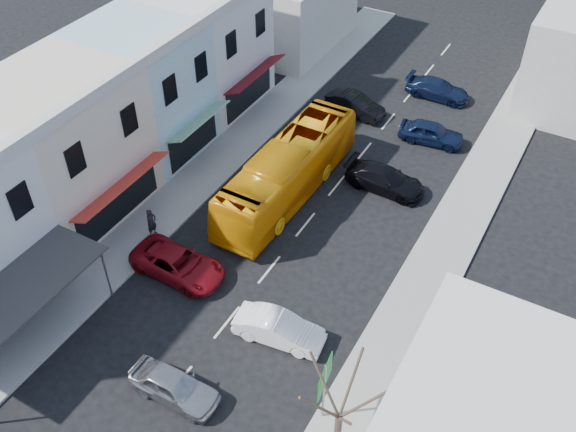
% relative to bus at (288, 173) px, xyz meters
% --- Properties ---
extents(ground, '(120.00, 120.00, 0.00)m').
position_rel_bus_xyz_m(ground, '(2.20, -9.89, -1.55)').
color(ground, black).
rests_on(ground, ground).
extents(sidewalk_left, '(3.00, 52.00, 0.15)m').
position_rel_bus_xyz_m(sidewalk_left, '(-5.30, 0.11, -1.48)').
color(sidewalk_left, gray).
rests_on(sidewalk_left, ground).
extents(sidewalk_right, '(3.00, 52.00, 0.15)m').
position_rel_bus_xyz_m(sidewalk_right, '(9.70, 0.11, -1.48)').
color(sidewalk_right, gray).
rests_on(sidewalk_right, ground).
extents(shopfront_row, '(8.25, 30.00, 8.00)m').
position_rel_bus_xyz_m(shopfront_row, '(-10.29, -4.89, 2.45)').
color(shopfront_row, silver).
rests_on(shopfront_row, ground).
extents(distant_block_left, '(8.00, 10.00, 6.00)m').
position_rel_bus_xyz_m(distant_block_left, '(-9.80, 17.11, 1.45)').
color(distant_block_left, '#B7B2A8').
rests_on(distant_block_left, ground).
extents(bus, '(2.67, 11.64, 3.10)m').
position_rel_bus_xyz_m(bus, '(0.00, 0.00, 0.00)').
color(bus, orange).
rests_on(bus, ground).
extents(car_silver, '(4.42, 1.85, 1.40)m').
position_rel_bus_xyz_m(car_silver, '(2.48, -14.34, -0.85)').
color(car_silver, '#A5A5AA').
rests_on(car_silver, ground).
extents(car_white, '(4.60, 2.36, 1.40)m').
position_rel_bus_xyz_m(car_white, '(4.87, -9.49, -0.85)').
color(car_white, white).
rests_on(car_white, ground).
extents(car_red, '(4.64, 2.01, 1.40)m').
position_rel_bus_xyz_m(car_red, '(-1.73, -8.40, -0.85)').
color(car_red, maroon).
rests_on(car_red, ground).
extents(car_black_near, '(4.54, 1.93, 1.40)m').
position_rel_bus_xyz_m(car_black_near, '(4.79, 3.25, -0.85)').
color(car_black_near, black).
rests_on(car_black_near, ground).
extents(car_navy_mid, '(4.58, 2.30, 1.40)m').
position_rel_bus_xyz_m(car_navy_mid, '(5.52, 9.22, -0.85)').
color(car_navy_mid, black).
rests_on(car_navy_mid, ground).
extents(car_black_far, '(4.61, 2.39, 1.40)m').
position_rel_bus_xyz_m(car_black_far, '(-0.26, 9.91, -0.85)').
color(car_black_far, black).
rests_on(car_black_far, ground).
extents(car_navy_far, '(4.51, 1.87, 1.40)m').
position_rel_bus_xyz_m(car_navy_far, '(4.00, 14.75, -0.85)').
color(car_navy_far, black).
rests_on(car_navy_far, ground).
extents(pedestrian_left, '(0.47, 0.65, 1.70)m').
position_rel_bus_xyz_m(pedestrian_left, '(-4.62, -6.84, -0.55)').
color(pedestrian_left, black).
rests_on(pedestrian_left, sidewalk_left).
extents(direction_sign, '(0.60, 1.69, 3.65)m').
position_rel_bus_xyz_m(direction_sign, '(8.51, -12.17, 0.27)').
color(direction_sign, '#085917').
rests_on(direction_sign, ground).
extents(street_tree, '(2.49, 2.49, 7.45)m').
position_rel_bus_xyz_m(street_tree, '(9.94, -13.94, 2.18)').
color(street_tree, '#33261D').
rests_on(street_tree, ground).
extents(traffic_signal, '(1.07, 1.25, 4.80)m').
position_rel_bus_xyz_m(traffic_signal, '(8.80, 19.48, 0.85)').
color(traffic_signal, black).
rests_on(traffic_signal, ground).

